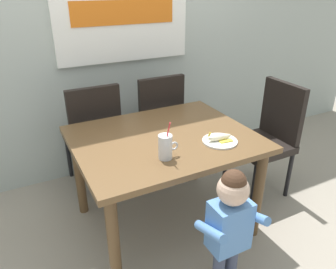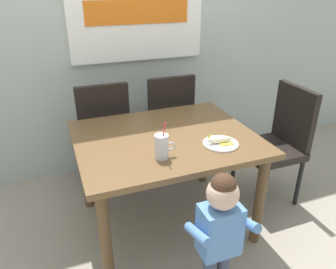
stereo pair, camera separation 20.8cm
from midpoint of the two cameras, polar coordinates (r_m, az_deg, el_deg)
ground_plane at (r=2.60m, az=1.97°, el=-15.07°), size 24.00×24.00×0.00m
back_wall at (r=2.98m, az=-5.92°, el=20.78°), size 6.40×0.17×2.90m
dining_table at (r=2.24m, az=2.22°, el=-2.69°), size 1.21×0.99×0.74m
dining_chair_left at (r=2.81m, az=-9.36°, el=1.05°), size 0.44×0.45×0.96m
dining_chair_right at (r=2.98m, az=1.79°, el=2.86°), size 0.44×0.44×0.96m
dining_chair_far at (r=2.78m, az=21.05°, el=-0.69°), size 0.44×0.44×0.96m
toddler_standing at (r=1.81m, az=12.56°, el=-15.36°), size 0.33×0.24×0.84m
milk_cup at (r=1.90m, az=2.03°, el=-2.46°), size 0.13×0.09×0.25m
snack_plate at (r=2.13m, az=12.04°, el=-1.67°), size 0.23×0.23×0.01m
peeled_banana at (r=2.12m, az=12.06°, el=-1.02°), size 0.17×0.12×0.07m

